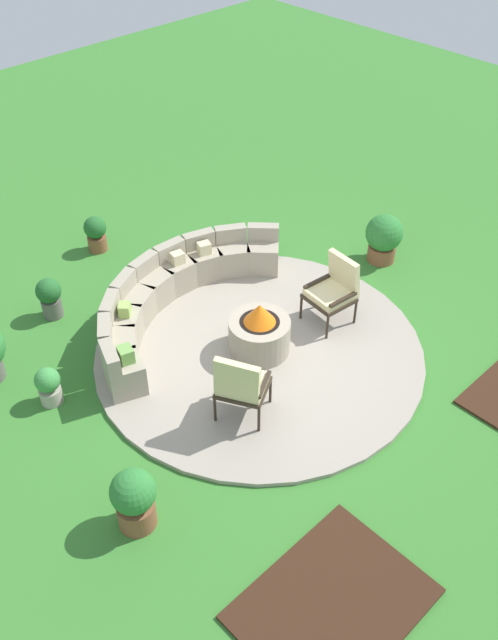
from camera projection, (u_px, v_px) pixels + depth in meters
ground_plane at (259, 352)px, 9.34m from camera, size 24.00×24.00×0.00m
patio_circle at (259, 350)px, 9.32m from camera, size 4.44×4.44×0.06m
mulch_bed_left at (333, 604)px, 6.60m from camera, size 1.80×1.36×0.04m
fire_pit at (259, 332)px, 9.10m from camera, size 0.83×0.83×0.76m
curved_stone_bench at (172, 294)px, 9.75m from camera, size 3.68×1.73×0.71m
lounge_chair_front_left at (241, 384)px, 8.03m from camera, size 0.75×0.77×1.05m
lounge_chair_front_right at (334, 288)px, 9.45m from camera, size 0.65×0.64×1.00m
potted_plant_0 at (96, 233)px, 11.01m from camera, size 0.36×0.36×0.60m
potted_plant_2 at (134, 499)px, 7.04m from camera, size 0.48×0.48×0.78m
potted_plant_3 at (50, 296)px, 9.71m from camera, size 0.36×0.36×0.63m
potted_plant_4 at (49, 385)px, 8.47m from camera, size 0.32×0.32×0.53m
potted_plant_5 at (384, 237)px, 10.73m from camera, size 0.58×0.58×0.80m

